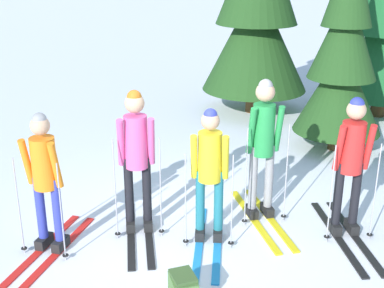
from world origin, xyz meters
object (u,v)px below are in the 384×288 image
object	(u,v)px
skier_in_green	(263,143)
skier_in_red	(351,162)
skier_in_orange	(45,178)
skier_in_yellow	(210,169)
skier_in_pink	(137,155)
pine_tree_near	(343,56)

from	to	relation	value
skier_in_green	skier_in_red	world-z (taller)	skier_in_green
skier_in_orange	skier_in_yellow	bearing A→B (deg)	-12.22
skier_in_green	skier_in_red	xyz separation A→B (m)	(0.79, -0.75, -0.08)
skier_in_green	skier_in_red	bearing A→B (deg)	-43.30
skier_in_pink	skier_in_orange	bearing A→B (deg)	-175.35
skier_in_pink	skier_in_green	size ratio (longest dim) A/B	0.98
skier_in_pink	skier_in_red	size ratio (longest dim) A/B	1.00
skier_in_yellow	pine_tree_near	size ratio (longest dim) A/B	0.46
skier_in_orange	skier_in_red	distance (m)	3.58
skier_in_yellow	skier_in_red	bearing A→B (deg)	-15.49
skier_in_orange	pine_tree_near	world-z (taller)	pine_tree_near
skier_in_pink	skier_in_green	world-z (taller)	skier_in_green
skier_in_pink	pine_tree_near	distance (m)	4.35
pine_tree_near	skier_in_green	bearing A→B (deg)	-142.64
skier_in_orange	skier_in_yellow	xyz separation A→B (m)	(1.84, -0.40, 0.02)
skier_in_green	skier_in_yellow	bearing A→B (deg)	-160.75
skier_in_orange	skier_in_red	world-z (taller)	skier_in_red
skier_in_green	skier_in_red	distance (m)	1.09
skier_in_yellow	skier_in_red	world-z (taller)	skier_in_red
skier_in_yellow	skier_in_pink	bearing A→B (deg)	147.18
skier_in_red	pine_tree_near	bearing A→B (deg)	58.15
skier_in_orange	skier_in_pink	distance (m)	1.10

